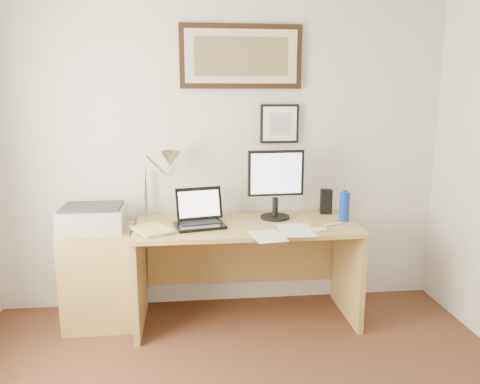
{
  "coord_description": "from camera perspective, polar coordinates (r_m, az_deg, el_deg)",
  "views": [
    {
      "loc": [
        -0.25,
        -1.63,
        1.67
      ],
      "look_at": [
        0.08,
        1.43,
        1.03
      ],
      "focal_mm": 35.0,
      "sensor_mm": 36.0,
      "label": 1
    }
  ],
  "objects": [
    {
      "name": "wall_back",
      "position": [
        3.66,
        -2.26,
        5.17
      ],
      "size": [
        3.5,
        0.02,
        2.5
      ],
      "primitive_type": "cube",
      "color": "silver",
      "rests_on": "ground"
    },
    {
      "name": "side_cabinet",
      "position": [
        3.62,
        -16.7,
        -9.89
      ],
      "size": [
        0.5,
        0.4,
        0.73
      ],
      "primitive_type": "cube",
      "color": "#AA8647",
      "rests_on": "floor"
    },
    {
      "name": "water_bottle",
      "position": [
        3.55,
        12.6,
        -1.78
      ],
      "size": [
        0.07,
        0.07,
        0.21
      ],
      "primitive_type": "cylinder",
      "color": "#0B349B",
      "rests_on": "desk"
    },
    {
      "name": "bottle_cap",
      "position": [
        3.52,
        12.69,
        0.06
      ],
      "size": [
        0.04,
        0.04,
        0.02
      ],
      "primitive_type": "cylinder",
      "color": "#0B349B",
      "rests_on": "water_bottle"
    },
    {
      "name": "speaker",
      "position": [
        3.74,
        10.45,
        -1.15
      ],
      "size": [
        0.09,
        0.08,
        0.19
      ],
      "primitive_type": "cube",
      "rotation": [
        0.0,
        0.0,
        -0.1
      ],
      "color": "black",
      "rests_on": "desk"
    },
    {
      "name": "paper_sheet_a",
      "position": [
        3.12,
        3.38,
        -5.39
      ],
      "size": [
        0.24,
        0.31,
        0.0
      ],
      "primitive_type": "cube",
      "rotation": [
        0.0,
        0.0,
        0.16
      ],
      "color": "white",
      "rests_on": "desk"
    },
    {
      "name": "paper_sheet_b",
      "position": [
        3.26,
        6.82,
        -4.64
      ],
      "size": [
        0.24,
        0.33,
        0.0
      ],
      "primitive_type": "cube",
      "rotation": [
        0.0,
        0.0,
        -0.01
      ],
      "color": "white",
      "rests_on": "desk"
    },
    {
      "name": "sticky_pad",
      "position": [
        3.3,
        9.72,
        -4.49
      ],
      "size": [
        0.1,
        0.1,
        0.01
      ],
      "primitive_type": "cube",
      "rotation": [
        0.0,
        0.0,
        0.26
      ],
      "color": "#FCDE77",
      "rests_on": "desk"
    },
    {
      "name": "marker_pen",
      "position": [
        3.43,
        11.31,
        -3.87
      ],
      "size": [
        0.14,
        0.06,
        0.02
      ],
      "primitive_type": "cylinder",
      "rotation": [
        0.0,
        1.57,
        0.35
      ],
      "color": "white",
      "rests_on": "desk"
    },
    {
      "name": "book",
      "position": [
        3.23,
        -12.45,
        -4.86
      ],
      "size": [
        0.34,
        0.37,
        0.02
      ],
      "primitive_type": "imported",
      "rotation": [
        0.0,
        0.0,
        0.53
      ],
      "color": "#D4C863",
      "rests_on": "desk"
    },
    {
      "name": "desk",
      "position": [
        3.56,
        0.58,
        -7.17
      ],
      "size": [
        1.6,
        0.7,
        0.75
      ],
      "color": "#AA8647",
      "rests_on": "floor"
    },
    {
      "name": "laptop",
      "position": [
        3.37,
        -4.95,
        -3.1
      ],
      "size": [
        0.38,
        0.36,
        0.26
      ],
      "color": "black",
      "rests_on": "desk"
    },
    {
      "name": "lcd_monitor",
      "position": [
        3.49,
        4.38,
        1.35
      ],
      "size": [
        0.42,
        0.22,
        0.52
      ],
      "color": "black",
      "rests_on": "desk"
    },
    {
      "name": "printer",
      "position": [
        3.46,
        -17.5,
        -3.04
      ],
      "size": [
        0.44,
        0.34,
        0.18
      ],
      "color": "#AAAAAC",
      "rests_on": "side_cabinet"
    },
    {
      "name": "desk_lamp",
      "position": [
        3.48,
        -8.78,
        3.65
      ],
      "size": [
        0.29,
        0.27,
        0.53
      ],
      "color": "silver",
      "rests_on": "desk"
    },
    {
      "name": "picture_large",
      "position": [
        3.63,
        0.14,
        16.19
      ],
      "size": [
        0.92,
        0.04,
        0.47
      ],
      "color": "black",
      "rests_on": "wall_back"
    },
    {
      "name": "picture_small",
      "position": [
        3.67,
        4.84,
        8.29
      ],
      "size": [
        0.3,
        0.03,
        0.3
      ],
      "color": "black",
      "rests_on": "wall_back"
    }
  ]
}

